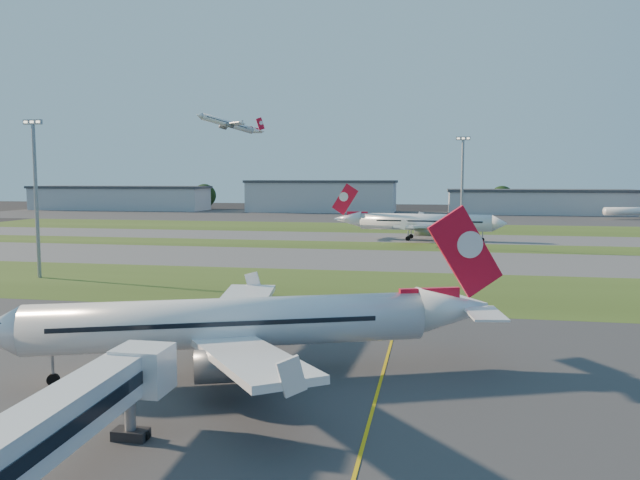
% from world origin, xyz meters
% --- Properties ---
extents(ground, '(700.00, 700.00, 0.00)m').
position_xyz_m(ground, '(0.00, 0.00, 0.00)').
color(ground, black).
rests_on(ground, ground).
extents(apron_near, '(300.00, 70.00, 0.01)m').
position_xyz_m(apron_near, '(0.00, 0.00, 0.01)').
color(apron_near, '#333335').
rests_on(apron_near, ground).
extents(grass_strip_a, '(300.00, 34.00, 0.01)m').
position_xyz_m(grass_strip_a, '(0.00, 52.00, 0.01)').
color(grass_strip_a, '#314416').
rests_on(grass_strip_a, ground).
extents(taxiway_a, '(300.00, 32.00, 0.01)m').
position_xyz_m(taxiway_a, '(0.00, 85.00, 0.01)').
color(taxiway_a, '#515154').
rests_on(taxiway_a, ground).
extents(grass_strip_b, '(300.00, 18.00, 0.01)m').
position_xyz_m(grass_strip_b, '(0.00, 110.00, 0.01)').
color(grass_strip_b, '#314416').
rests_on(grass_strip_b, ground).
extents(taxiway_b, '(300.00, 26.00, 0.01)m').
position_xyz_m(taxiway_b, '(0.00, 132.00, 0.01)').
color(taxiway_b, '#515154').
rests_on(taxiway_b, ground).
extents(grass_strip_c, '(300.00, 40.00, 0.01)m').
position_xyz_m(grass_strip_c, '(0.00, 165.00, 0.01)').
color(grass_strip_c, '#314416').
rests_on(grass_strip_c, ground).
extents(apron_far, '(400.00, 80.00, 0.01)m').
position_xyz_m(apron_far, '(0.00, 225.00, 0.01)').
color(apron_far, '#333335').
rests_on(apron_far, ground).
extents(yellow_line, '(0.25, 60.00, 0.02)m').
position_xyz_m(yellow_line, '(5.00, 0.00, 0.00)').
color(yellow_line, gold).
rests_on(yellow_line, ground).
extents(jet_bridge, '(4.20, 26.90, 6.20)m').
position_xyz_m(jet_bridge, '(-9.81, -15.24, 4.01)').
color(jet_bridge, silver).
rests_on(jet_bridge, ground).
extents(airliner_parked, '(38.38, 32.49, 12.54)m').
position_xyz_m(airliner_parked, '(-7.06, 9.01, 4.40)').
color(airliner_parked, white).
rests_on(airliner_parked, ground).
extents(airliner_taxiing, '(42.49, 35.91, 13.26)m').
position_xyz_m(airliner_taxiing, '(5.94, 126.76, 4.66)').
color(airliner_taxiing, white).
rests_on(airliner_taxiing, ground).
extents(airliner_departing, '(23.53, 20.58, 8.99)m').
position_xyz_m(airliner_departing, '(-79.78, 221.35, 39.57)').
color(airliner_departing, white).
extents(mini_jet_near, '(28.03, 9.98, 9.48)m').
position_xyz_m(mini_jet_near, '(87.43, 226.20, 3.28)').
color(mini_jet_near, white).
rests_on(mini_jet_near, ground).
extents(light_mast_west, '(3.20, 0.70, 25.80)m').
position_xyz_m(light_mast_west, '(-55.00, 52.00, 14.81)').
color(light_mast_west, gray).
rests_on(light_mast_west, ground).
extents(light_mast_centre, '(3.20, 0.70, 25.80)m').
position_xyz_m(light_mast_centre, '(15.00, 108.00, 14.81)').
color(light_mast_centre, gray).
rests_on(light_mast_centre, ground).
extents(hangar_far_west, '(91.80, 23.00, 12.20)m').
position_xyz_m(hangar_far_west, '(-150.00, 255.00, 6.14)').
color(hangar_far_west, '#96989D').
rests_on(hangar_far_west, ground).
extents(hangar_west, '(71.40, 23.00, 15.20)m').
position_xyz_m(hangar_west, '(-45.00, 255.00, 7.64)').
color(hangar_west, '#96989D').
rests_on(hangar_west, ground).
extents(hangar_east, '(81.60, 23.00, 11.20)m').
position_xyz_m(hangar_east, '(55.00, 255.00, 5.64)').
color(hangar_east, '#96989D').
rests_on(hangar_east, ground).
extents(tree_far_west, '(11.00, 11.00, 12.00)m').
position_xyz_m(tree_far_west, '(-190.00, 268.00, 6.49)').
color(tree_far_west, black).
rests_on(tree_far_west, ground).
extents(tree_west, '(12.10, 12.10, 13.20)m').
position_xyz_m(tree_west, '(-110.00, 270.00, 7.14)').
color(tree_west, black).
rests_on(tree_west, ground).
extents(tree_mid_west, '(9.90, 9.90, 10.80)m').
position_xyz_m(tree_mid_west, '(-20.00, 266.00, 5.84)').
color(tree_mid_west, black).
rests_on(tree_mid_west, ground).
extents(tree_mid_east, '(11.55, 11.55, 12.60)m').
position_xyz_m(tree_mid_east, '(40.00, 269.00, 6.81)').
color(tree_mid_east, black).
rests_on(tree_mid_east, ground).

